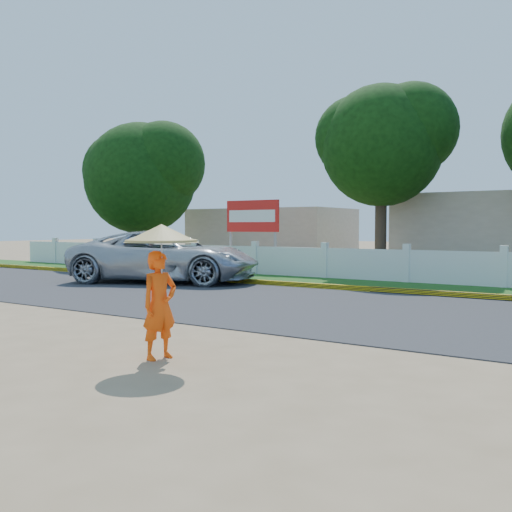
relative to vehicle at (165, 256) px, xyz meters
The scene contains 9 objects.
ground 9.85m from the vehicle, 45.57° to the right, with size 120.00×120.00×0.00m, color #9E8460.
road 7.36m from the vehicle, 20.04° to the right, with size 60.00×7.00×0.02m, color #38383A.
grass_verge 7.44m from the vehicle, 21.79° to the left, with size 60.00×3.50×0.03m, color #2D601E.
curb 6.99m from the vehicle, ahead, with size 40.00×0.18×0.16m, color yellow.
fence 8.05m from the vehicle, 31.43° to the left, with size 40.00×0.10×1.10m, color silver.
building_far 12.41m from the vehicle, 104.64° to the left, with size 8.00×5.00×2.80m, color #B7AD99.
vehicle is the anchor object (origin of this frame).
monk_with_parasol 11.20m from the vehicle, 48.36° to the right, with size 1.05×1.05×1.91m.
billboard 5.44m from the vehicle, 89.79° to the left, with size 2.50×0.13×2.95m.
Camera 1 is at (6.05, -7.34, 1.88)m, focal length 40.00 mm.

